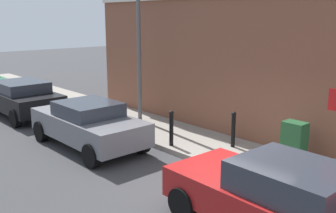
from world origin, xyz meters
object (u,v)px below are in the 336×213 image
at_px(car_red, 282,200).
at_px(bollard_near_cabinet, 233,128).
at_px(utility_cabinet, 294,146).
at_px(bollard_far_kerb, 171,127).
at_px(car_grey, 88,123).
at_px(car_black, 20,97).
at_px(lamppost, 139,32).

distance_m(car_red, bollard_near_cabinet, 4.54).
distance_m(car_red, utility_cabinet, 3.22).
relative_size(car_red, utility_cabinet, 3.71).
bearing_deg(bollard_near_cabinet, utility_cabinet, -92.91).
relative_size(car_red, bollard_far_kerb, 4.10).
bearing_deg(bollard_near_cabinet, car_grey, 132.34).
bearing_deg(bollard_near_cabinet, car_red, -130.78).
height_order(car_black, bollard_far_kerb, car_black).
relative_size(bollard_near_cabinet, bollard_far_kerb, 1.00).
bearing_deg(lamppost, car_grey, -160.06).
distance_m(car_black, bollard_near_cabinet, 8.81).
xyz_separation_m(utility_cabinet, lamppost, (-0.07, 6.08, 2.62)).
height_order(car_grey, bollard_far_kerb, car_grey).
height_order(car_red, car_black, car_red).
bearing_deg(utility_cabinet, car_black, 104.90).
distance_m(utility_cabinet, lamppost, 6.62).
height_order(bollard_far_kerb, lamppost, lamppost).
bearing_deg(bollard_far_kerb, lamppost, 69.39).
relative_size(car_red, bollard_near_cabinet, 4.10).
xyz_separation_m(car_red, car_grey, (0.10, 6.57, -0.01)).
height_order(bollard_near_cabinet, lamppost, lamppost).
bearing_deg(bollard_near_cabinet, lamppost, 92.32).
bearing_deg(lamppost, car_red, -110.32).
relative_size(utility_cabinet, bollard_far_kerb, 1.11).
distance_m(car_black, lamppost, 5.62).
xyz_separation_m(car_grey, car_black, (0.02, 5.20, 0.01)).
xyz_separation_m(utility_cabinet, bollard_near_cabinet, (0.10, 1.97, 0.02)).
xyz_separation_m(car_red, car_black, (0.12, 11.77, -0.00)).
bearing_deg(car_grey, bollard_near_cabinet, -137.91).
height_order(car_red, lamppost, lamppost).
bearing_deg(utility_cabinet, car_red, -152.83).
height_order(utility_cabinet, bollard_near_cabinet, utility_cabinet).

